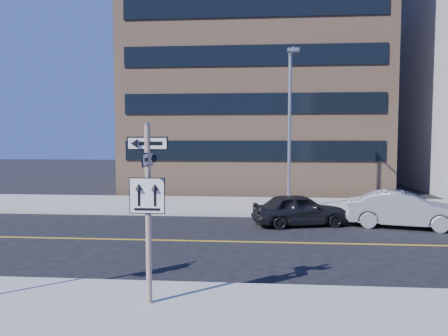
# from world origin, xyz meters

# --- Properties ---
(ground) EXTENTS (120.00, 120.00, 0.00)m
(ground) POSITION_xyz_m (0.00, 0.00, 0.00)
(ground) COLOR black
(ground) RESTS_ON ground
(sign_pole) EXTENTS (0.92, 0.92, 4.06)m
(sign_pole) POSITION_xyz_m (0.00, -2.51, 2.44)
(sign_pole) COLOR beige
(sign_pole) RESTS_ON near_sidewalk
(parked_car_a) EXTENTS (2.64, 4.41, 1.41)m
(parked_car_a) POSITION_xyz_m (4.23, 7.20, 0.70)
(parked_car_a) COLOR black
(parked_car_a) RESTS_ON ground
(parked_car_b) EXTENTS (2.70, 4.97, 1.55)m
(parked_car_b) POSITION_xyz_m (8.64, 7.16, 0.78)
(parked_car_b) COLOR gray
(parked_car_b) RESTS_ON ground
(streetlight_a) EXTENTS (0.55, 2.25, 8.00)m
(streetlight_a) POSITION_xyz_m (4.00, 10.76, 4.76)
(streetlight_a) COLOR gray
(streetlight_a) RESTS_ON far_sidewalk
(building_brick) EXTENTS (18.00, 18.00, 18.00)m
(building_brick) POSITION_xyz_m (2.00, 25.00, 9.00)
(building_brick) COLOR #A57D5C
(building_brick) RESTS_ON ground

